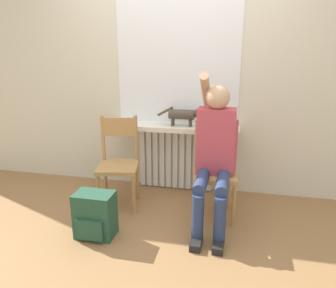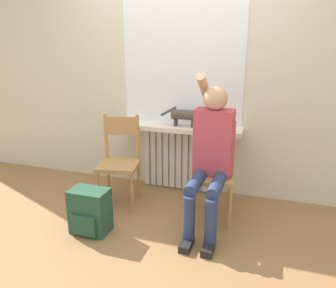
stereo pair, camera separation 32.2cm
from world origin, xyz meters
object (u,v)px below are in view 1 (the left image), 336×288
Objects in this scene: chair_left at (119,162)px; backpack at (95,215)px; person at (215,150)px; chair_right at (214,169)px; cat at (183,115)px.

backpack is at bearing -101.47° from chair_left.
backpack is at bearing -153.36° from person.
cat is at bearing 123.27° from chair_right.
backpack is (-0.95, -0.60, -0.27)m from chair_right.
cat is at bearing 23.68° from chair_left.
chair_right reaches higher than backpack.
cat is at bearing 60.18° from backpack.
cat is (-0.38, 0.53, 0.19)m from person.
chair_right is 0.70m from cat.
chair_right is 1.16m from backpack.
person is 2.98× the size of cat.
chair_left is 0.95m from chair_right.
person is at bearing -95.40° from chair_right.
backpack is (-0.96, -0.48, -0.50)m from person.
chair_right is 1.98× the size of cat.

